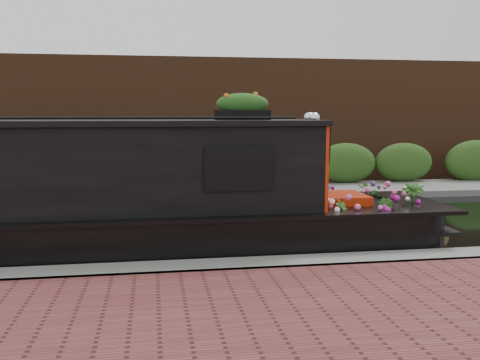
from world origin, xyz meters
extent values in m
plane|color=black|center=(0.00, 0.00, 0.00)|extent=(80.00, 80.00, 0.00)
cube|color=slate|center=(0.00, -3.30, 0.00)|extent=(40.00, 0.60, 0.50)
cube|color=slate|center=(0.00, 4.20, 0.00)|extent=(40.00, 2.40, 0.34)
cube|color=#2A4D19|center=(0.00, 5.10, 0.00)|extent=(40.00, 1.10, 2.80)
cube|color=#512E1B|center=(0.00, 7.20, 0.00)|extent=(40.00, 1.00, 8.00)
cube|color=black|center=(-3.20, -1.92, 1.40)|extent=(9.06, 1.73, 1.33)
cube|color=black|center=(-3.20, -1.92, 2.11)|extent=(9.21, 1.87, 0.08)
cube|color=#B42407|center=(1.37, -1.92, 1.40)|extent=(0.06, 1.72, 1.33)
cube|color=black|center=(0.06, -2.79, 1.48)|extent=(0.89, 0.03, 0.54)
cube|color=#B42407|center=(1.88, -1.92, 0.69)|extent=(0.79, 0.89, 0.49)
sphere|color=white|center=(1.38, -2.06, 2.18)|extent=(0.18, 0.18, 0.18)
sphere|color=white|center=(1.38, -1.78, 2.18)|extent=(0.18, 0.18, 0.18)
cube|color=black|center=(0.25, -1.92, 2.22)|extent=(0.85, 0.26, 0.15)
ellipsoid|color=orange|center=(0.25, -1.92, 2.42)|extent=(0.94, 0.28, 0.24)
imported|color=#27531B|center=(1.68, -2.54, 0.70)|extent=(0.33, 0.32, 0.52)
imported|color=#27531B|center=(2.38, -2.57, 0.70)|extent=(0.32, 0.35, 0.51)
imported|color=#27531B|center=(2.66, -1.45, 0.73)|extent=(0.66, 0.63, 0.57)
imported|color=#27531B|center=(3.04, -2.12, 0.78)|extent=(0.52, 0.52, 0.68)
imported|color=#27531B|center=(1.78, -1.28, 0.75)|extent=(0.23, 0.33, 0.62)
cylinder|color=brown|center=(3.60, -1.92, 0.16)|extent=(0.31, 0.34, 0.31)
camera|label=1|loc=(-1.14, -10.20, 2.25)|focal=40.00mm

